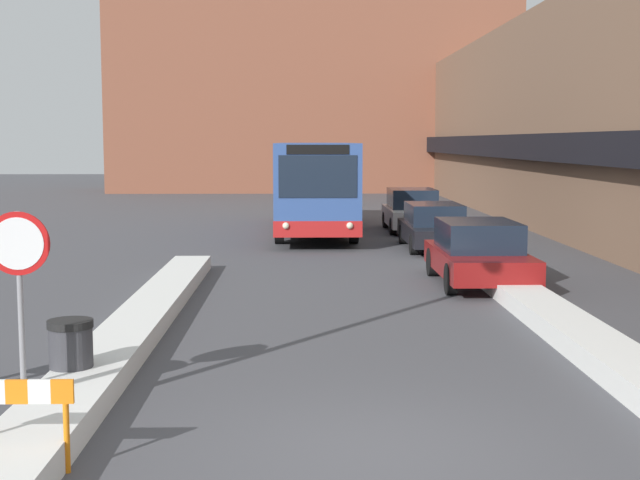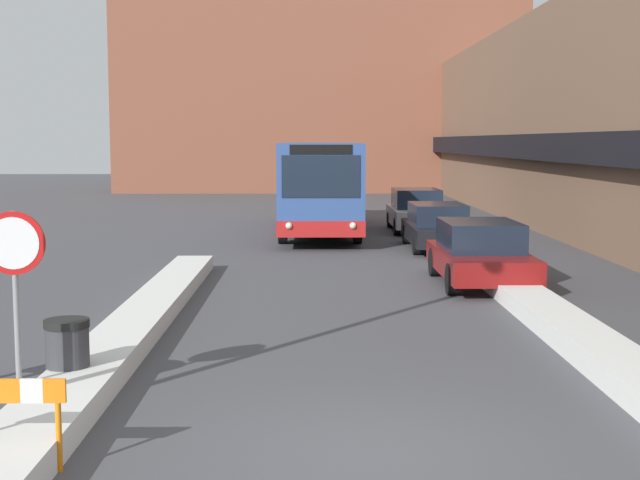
% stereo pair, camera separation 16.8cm
% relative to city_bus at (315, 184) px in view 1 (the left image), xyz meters
% --- Properties ---
extents(ground_plane, '(160.00, 160.00, 0.00)m').
position_rel_city_bus_xyz_m(ground_plane, '(0.34, -22.74, -1.72)').
color(ground_plane, '#47474C').
extents(building_row_right, '(5.50, 60.00, 8.03)m').
position_rel_city_bus_xyz_m(building_row_right, '(10.31, 1.26, 2.28)').
color(building_row_right, brown).
rests_on(building_row_right, ground_plane).
extents(building_backdrop_far, '(26.00, 8.00, 19.32)m').
position_rel_city_bus_xyz_m(building_backdrop_far, '(0.34, 27.69, 7.94)').
color(building_backdrop_far, brown).
rests_on(building_backdrop_far, ground_plane).
extents(snow_bank_left, '(0.90, 16.85, 0.33)m').
position_rel_city_bus_xyz_m(snow_bank_left, '(-3.26, -17.49, -1.56)').
color(snow_bank_left, silver).
rests_on(snow_bank_left, ground_plane).
extents(snow_bank_right, '(0.90, 19.28, 0.34)m').
position_rel_city_bus_xyz_m(snow_bank_right, '(3.94, -16.83, -1.55)').
color(snow_bank_right, silver).
rests_on(snow_bank_right, ground_plane).
extents(city_bus, '(2.65, 11.52, 3.19)m').
position_rel_city_bus_xyz_m(city_bus, '(0.00, 0.00, 0.00)').
color(city_bus, '#335193').
rests_on(city_bus, ground_plane).
extents(parked_car_front, '(1.92, 4.34, 1.44)m').
position_rel_city_bus_xyz_m(parked_car_front, '(3.54, -11.75, -0.99)').
color(parked_car_front, maroon).
rests_on(parked_car_front, ground_plane).
extents(parked_car_middle, '(1.79, 4.42, 1.37)m').
position_rel_city_bus_xyz_m(parked_car_middle, '(3.54, -4.99, -1.04)').
color(parked_car_middle, black).
rests_on(parked_car_middle, ground_plane).
extents(parked_car_back, '(1.87, 4.29, 1.53)m').
position_rel_city_bus_xyz_m(parked_car_back, '(3.54, 0.40, -0.97)').
color(parked_car_back, silver).
rests_on(parked_car_back, ground_plane).
extents(stop_sign, '(0.76, 0.08, 2.42)m').
position_rel_city_bus_xyz_m(stop_sign, '(-3.84, -21.21, 0.04)').
color(stop_sign, gray).
rests_on(stop_sign, ground_plane).
extents(trash_bin, '(0.59, 0.59, 0.95)m').
position_rel_city_bus_xyz_m(trash_bin, '(-3.48, -20.36, -1.24)').
color(trash_bin, '#38383D').
rests_on(trash_bin, ground_plane).
extents(construction_barricade, '(1.10, 0.06, 0.94)m').
position_rel_city_bus_xyz_m(construction_barricade, '(-3.27, -23.22, -1.06)').
color(construction_barricade, orange).
rests_on(construction_barricade, ground_plane).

